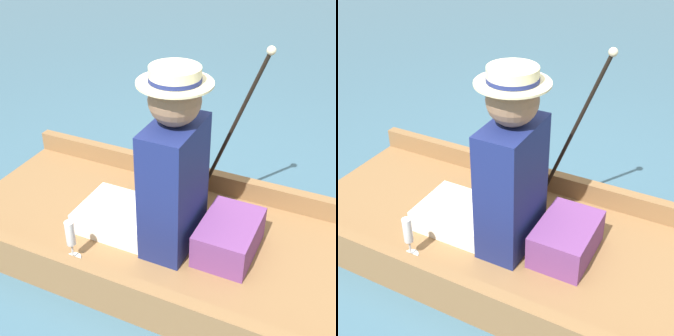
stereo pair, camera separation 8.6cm
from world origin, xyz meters
The scene contains 7 objects.
ground_plane centered at (0.00, 0.00, 0.00)m, with size 16.00×16.00×0.00m, color #385B70.
punt_boat centered at (0.00, 0.00, 0.06)m, with size 1.00×2.40×0.22m.
seat_cushion centered at (0.01, -0.23, 0.19)m, with size 0.37×0.26×0.17m.
seated_person centered at (-0.04, 0.09, 0.47)m, with size 0.37×0.66×0.90m.
teddy_bear centered at (0.29, 0.12, 0.31)m, with size 0.32×0.19×0.45m.
wine_glass centered at (-0.35, 0.41, 0.24)m, with size 0.07×0.07×0.22m.
walking_cane centered at (0.40, -0.12, 0.62)m, with size 0.04×0.34×0.90m.
Camera 1 is at (-1.67, -0.69, 1.64)m, focal length 50.00 mm.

